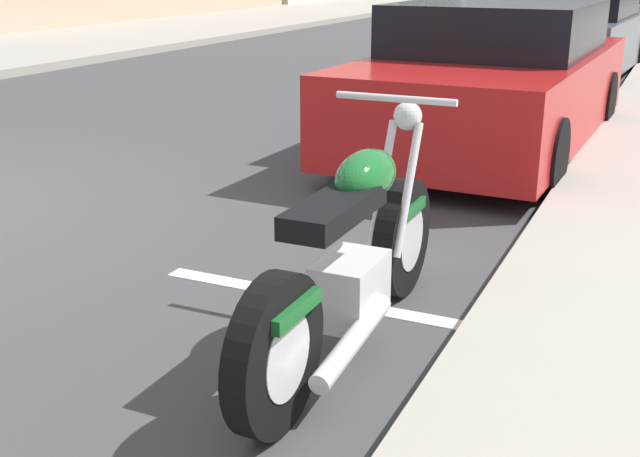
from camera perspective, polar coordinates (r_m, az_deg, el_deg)
name	(u,v)px	position (r m, az deg, el deg)	size (l,w,h in m)	color
sidewalk_far_curb	(129,35)	(19.84, -13.54, 13.35)	(120.00, 5.00, 0.14)	gray
parking_stall_stripe	(345,303)	(4.26, 1.79, -5.40)	(0.12, 2.20, 0.01)	silver
parked_motorcycle	(353,262)	(3.64, 2.36, -2.45)	(2.12, 0.62, 1.12)	black
parked_car_mid_block	(493,81)	(7.90, 12.34, 10.35)	(4.47, 2.01, 1.38)	#AD1919
parked_car_across_street	(572,32)	(13.28, 17.67, 13.31)	(4.43, 2.01, 1.49)	#4C515B
parked_car_near_corner	(613,12)	(19.02, 20.32, 14.38)	(4.52, 1.94, 1.42)	gray
parked_car_behind_motorcycle	(637,2)	(24.61, 21.80, 14.88)	(4.28, 1.93, 1.37)	beige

